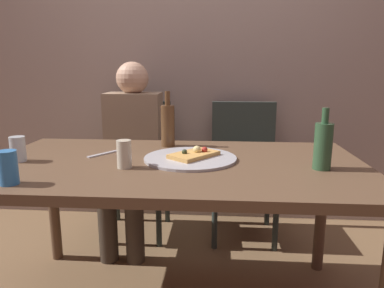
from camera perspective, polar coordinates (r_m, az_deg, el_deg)
The scene contains 13 objects.
back_wall at distance 2.67m, azimuth 0.19°, elevation 15.75°, with size 6.00×0.10×2.60m, color gray.
dining_table at distance 1.60m, azimuth -2.81°, elevation -5.26°, with size 1.66×0.91×0.73m.
pizza_tray at distance 1.60m, azimuth -0.27°, elevation -2.29°, with size 0.42×0.42×0.01m, color #ADADB2.
pizza_slice_last at distance 1.61m, azimuth 0.37°, elevation -1.61°, with size 0.24×0.25×0.05m.
wine_bottle at distance 1.86m, azimuth -3.89°, elevation 3.10°, with size 0.07×0.07×0.29m.
beer_bottle at distance 1.53m, azimuth 20.22°, elevation -0.16°, with size 0.07×0.07×0.25m.
tumbler_near at distance 1.74m, azimuth -26.07°, elevation -0.73°, with size 0.07×0.07×0.11m, color silver.
tumbler_far at distance 1.49m, azimuth -10.80°, elevation -1.60°, with size 0.06×0.06×0.12m, color beige.
soda_can at distance 1.41m, azimuth -27.33°, elevation -3.38°, with size 0.07×0.07×0.12m, color #337AC1.
table_knife at distance 1.76m, azimuth -13.39°, elevation -1.40°, with size 0.22×0.02×0.01m, color #B7B7BC.
chair_left at distance 2.51m, azimuth -8.75°, elevation -2.27°, with size 0.44×0.44×0.90m.
chair_right at distance 2.45m, azimuth 8.26°, elevation -2.59°, with size 0.44×0.44×0.90m.
guest_in_sweater at distance 2.34m, azimuth -9.67°, elevation -0.15°, with size 0.36×0.56×1.17m.
Camera 1 is at (0.19, -1.51, 1.13)m, focal length 33.36 mm.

